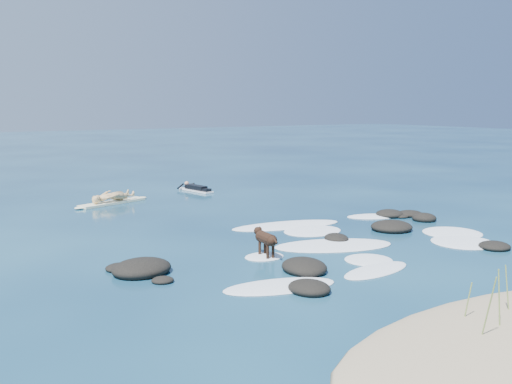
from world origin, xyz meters
TOP-DOWN VIEW (x-y plane):
  - ground at (0.00, 0.00)m, footprint 160.00×160.00m
  - reef_rocks at (1.37, -1.08)m, footprint 12.34×6.94m
  - breaking_foam at (2.03, -0.82)m, footprint 10.32×7.09m
  - standing_surfer_rig at (-2.00, 9.37)m, footprint 3.48×1.58m
  - paddling_surfer_rig at (2.44, 10.70)m, footprint 1.11×2.33m
  - dog at (-1.15, -0.97)m, footprint 0.36×1.25m

SIDE VIEW (x-z plane):
  - ground at x=0.00m, z-range 0.00..0.00m
  - breaking_foam at x=2.03m, z-range -0.05..0.07m
  - reef_rocks at x=1.37m, z-range -0.14..0.33m
  - paddling_surfer_rig at x=2.44m, z-range -0.06..0.34m
  - dog at x=-1.15m, z-range 0.13..0.92m
  - standing_surfer_rig at x=-2.00m, z-range -0.21..1.82m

